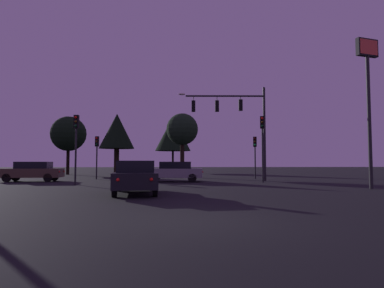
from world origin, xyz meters
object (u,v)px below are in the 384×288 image
(traffic_signal_mast_arm, at_px, (237,116))
(car_crossing_left, at_px, (174,171))
(car_crossing_right, at_px, (32,171))
(traffic_light_median, at_px, (255,149))
(tree_behind_sign, at_px, (182,130))
(traffic_light_far_side, at_px, (76,135))
(traffic_light_corner_right, at_px, (262,136))
(traffic_light_corner_left, at_px, (97,149))
(tree_left_far, at_px, (117,132))
(store_sign_illuminated, at_px, (368,80))
(car_nearside_lane, at_px, (135,176))
(tree_right_cluster, at_px, (68,134))
(tree_center_horizon, at_px, (173,134))

(traffic_signal_mast_arm, relative_size, car_crossing_left, 1.66)
(car_crossing_right, bearing_deg, traffic_light_median, 8.09)
(car_crossing_right, relative_size, tree_behind_sign, 0.71)
(traffic_light_far_side, distance_m, car_crossing_left, 7.60)
(traffic_light_median, height_order, car_crossing_right, traffic_light_median)
(traffic_light_corner_right, xyz_separation_m, traffic_light_far_side, (-12.92, -1.46, -0.17))
(traffic_light_corner_left, distance_m, traffic_light_far_side, 7.33)
(traffic_light_far_side, xyz_separation_m, tree_left_far, (0.81, 11.79, 1.40))
(car_crossing_left, bearing_deg, store_sign_illuminated, -35.52)
(car_nearside_lane, relative_size, car_crossing_left, 1.04)
(car_nearside_lane, relative_size, tree_right_cluster, 0.65)
(car_crossing_right, distance_m, tree_right_cluster, 15.94)
(traffic_light_corner_left, relative_size, traffic_light_median, 1.00)
(traffic_light_median, height_order, store_sign_illuminated, store_sign_illuminated)
(traffic_light_corner_right, height_order, traffic_light_median, traffic_light_corner_right)
(traffic_light_far_side, bearing_deg, car_crossing_right, 136.76)
(traffic_light_corner_left, bearing_deg, tree_behind_sign, 27.17)
(traffic_light_far_side, height_order, store_sign_illuminated, store_sign_illuminated)
(traffic_light_corner_right, distance_m, tree_left_far, 15.97)
(traffic_light_corner_right, relative_size, traffic_light_median, 1.29)
(traffic_light_median, bearing_deg, traffic_light_corner_right, -99.28)
(traffic_light_far_side, distance_m, tree_right_cluster, 20.46)
(traffic_light_far_side, bearing_deg, traffic_light_corner_right, 6.45)
(traffic_light_far_side, bearing_deg, car_nearside_lane, -55.25)
(traffic_light_far_side, height_order, car_crossing_right, traffic_light_far_side)
(car_nearside_lane, bearing_deg, car_crossing_left, 78.43)
(traffic_light_corner_right, xyz_separation_m, tree_left_far, (-12.12, 10.33, 1.22))
(traffic_light_corner_right, height_order, tree_behind_sign, tree_behind_sign)
(tree_behind_sign, relative_size, tree_center_horizon, 0.77)
(tree_behind_sign, bearing_deg, tree_left_far, 175.38)
(traffic_light_corner_right, distance_m, car_crossing_right, 17.72)
(traffic_light_corner_left, xyz_separation_m, tree_right_cluster, (-6.08, 12.07, 2.34))
(tree_center_horizon, bearing_deg, traffic_light_corner_left, -109.14)
(car_crossing_right, xyz_separation_m, tree_center_horizon, (11.14, 23.22, 5.05))
(traffic_signal_mast_arm, distance_m, tree_left_far, 13.48)
(tree_left_far, distance_m, tree_center_horizon, 16.69)
(traffic_light_far_side, distance_m, tree_left_far, 11.90)
(car_nearside_lane, height_order, tree_left_far, tree_left_far)
(car_crossing_left, relative_size, store_sign_illuminated, 0.54)
(traffic_light_median, bearing_deg, tree_behind_sign, 144.28)
(traffic_signal_mast_arm, xyz_separation_m, traffic_light_corner_left, (-11.78, 3.61, -2.52))
(traffic_light_corner_left, distance_m, tree_center_horizon, 21.45)
(traffic_light_corner_right, distance_m, car_crossing_left, 7.10)
(car_crossing_left, distance_m, tree_center_horizon, 24.82)
(tree_behind_sign, bearing_deg, car_crossing_left, -96.63)
(traffic_light_far_side, height_order, tree_behind_sign, tree_behind_sign)
(car_nearside_lane, xyz_separation_m, tree_center_horizon, (2.19, 33.91, 5.05))
(car_crossing_right, relative_size, tree_right_cluster, 0.64)
(car_nearside_lane, height_order, tree_center_horizon, tree_center_horizon)
(traffic_signal_mast_arm, xyz_separation_m, car_crossing_right, (-15.97, 0.44, -4.41))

